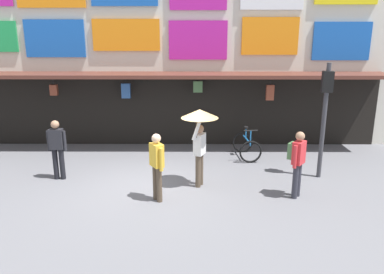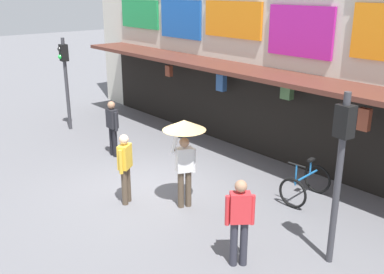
{
  "view_description": "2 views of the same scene",
  "coord_description": "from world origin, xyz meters",
  "px_view_note": "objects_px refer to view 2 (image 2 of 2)",
  "views": [
    {
      "loc": [
        1.11,
        -9.2,
        3.91
      ],
      "look_at": [
        1.05,
        0.22,
        1.31
      ],
      "focal_mm": 34.75,
      "sensor_mm": 36.0,
      "label": 1
    },
    {
      "loc": [
        8.43,
        -5.81,
        4.82
      ],
      "look_at": [
        0.74,
        0.7,
        1.42
      ],
      "focal_mm": 41.8,
      "sensor_mm": 36.0,
      "label": 2
    }
  ],
  "objects_px": {
    "bicycle_parked": "(305,185)",
    "pedestrian_in_red": "(125,165)",
    "traffic_light_near": "(65,69)",
    "traffic_light_far": "(341,153)",
    "pedestrian_in_blue": "(112,125)",
    "pedestrian_with_umbrella": "(184,139)",
    "pedestrian_in_green": "(240,216)"
  },
  "relations": [
    {
      "from": "traffic_light_near",
      "to": "pedestrian_in_green",
      "type": "bearing_deg",
      "value": -7.95
    },
    {
      "from": "bicycle_parked",
      "to": "pedestrian_in_green",
      "type": "bearing_deg",
      "value": -75.54
    },
    {
      "from": "pedestrian_in_red",
      "to": "pedestrian_in_blue",
      "type": "bearing_deg",
      "value": 154.46
    },
    {
      "from": "traffic_light_far",
      "to": "pedestrian_in_red",
      "type": "xyz_separation_m",
      "value": [
        -4.43,
        -1.59,
        -1.19
      ]
    },
    {
      "from": "traffic_light_near",
      "to": "traffic_light_far",
      "type": "height_order",
      "value": "same"
    },
    {
      "from": "pedestrian_in_blue",
      "to": "bicycle_parked",
      "type": "bearing_deg",
      "value": 19.38
    },
    {
      "from": "bicycle_parked",
      "to": "pedestrian_in_red",
      "type": "bearing_deg",
      "value": -128.28
    },
    {
      "from": "pedestrian_in_blue",
      "to": "pedestrian_in_green",
      "type": "distance_m",
      "value": 6.38
    },
    {
      "from": "pedestrian_with_umbrella",
      "to": "traffic_light_far",
      "type": "bearing_deg",
      "value": 11.18
    },
    {
      "from": "bicycle_parked",
      "to": "traffic_light_far",
      "type": "bearing_deg",
      "value": -43.22
    },
    {
      "from": "traffic_light_near",
      "to": "pedestrian_in_blue",
      "type": "height_order",
      "value": "traffic_light_near"
    },
    {
      "from": "traffic_light_near",
      "to": "pedestrian_in_blue",
      "type": "distance_m",
      "value": 3.55
    },
    {
      "from": "traffic_light_far",
      "to": "bicycle_parked",
      "type": "distance_m",
      "value": 3.05
    },
    {
      "from": "bicycle_parked",
      "to": "pedestrian_with_umbrella",
      "type": "xyz_separation_m",
      "value": [
        -1.58,
        -2.39,
        1.25
      ]
    },
    {
      "from": "traffic_light_near",
      "to": "traffic_light_far",
      "type": "bearing_deg",
      "value": 0.1
    },
    {
      "from": "traffic_light_near",
      "to": "bicycle_parked",
      "type": "relative_size",
      "value": 2.62
    },
    {
      "from": "bicycle_parked",
      "to": "pedestrian_in_red",
      "type": "distance_m",
      "value": 4.24
    },
    {
      "from": "traffic_light_near",
      "to": "pedestrian_in_green",
      "type": "distance_m",
      "value": 9.78
    },
    {
      "from": "pedestrian_in_blue",
      "to": "pedestrian_with_umbrella",
      "type": "relative_size",
      "value": 0.81
    },
    {
      "from": "pedestrian_in_red",
      "to": "pedestrian_with_umbrella",
      "type": "bearing_deg",
      "value": 41.66
    },
    {
      "from": "pedestrian_in_red",
      "to": "pedestrian_with_umbrella",
      "type": "distance_m",
      "value": 1.54
    },
    {
      "from": "pedestrian_in_red",
      "to": "pedestrian_in_green",
      "type": "height_order",
      "value": "same"
    },
    {
      "from": "traffic_light_near",
      "to": "pedestrian_with_umbrella",
      "type": "distance_m",
      "value": 7.29
    },
    {
      "from": "pedestrian_in_red",
      "to": "pedestrian_with_umbrella",
      "type": "height_order",
      "value": "pedestrian_with_umbrella"
    },
    {
      "from": "bicycle_parked",
      "to": "pedestrian_in_green",
      "type": "xyz_separation_m",
      "value": [
        0.79,
        -3.08,
        0.59
      ]
    },
    {
      "from": "pedestrian_in_green",
      "to": "pedestrian_with_umbrella",
      "type": "bearing_deg",
      "value": 163.81
    },
    {
      "from": "traffic_light_near",
      "to": "traffic_light_far",
      "type": "relative_size",
      "value": 1.0
    },
    {
      "from": "pedestrian_in_red",
      "to": "pedestrian_in_green",
      "type": "distance_m",
      "value": 3.41
    },
    {
      "from": "pedestrian_with_umbrella",
      "to": "pedestrian_in_red",
      "type": "bearing_deg",
      "value": -138.34
    },
    {
      "from": "traffic_light_near",
      "to": "pedestrian_with_umbrella",
      "type": "bearing_deg",
      "value": -5.16
    },
    {
      "from": "pedestrian_in_blue",
      "to": "pedestrian_in_red",
      "type": "relative_size",
      "value": 1.0
    },
    {
      "from": "pedestrian_in_blue",
      "to": "pedestrian_in_red",
      "type": "distance_m",
      "value": 3.19
    }
  ]
}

